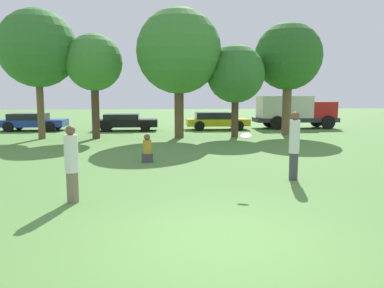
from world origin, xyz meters
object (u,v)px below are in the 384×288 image
Objects in this scene: bystander_sitting at (147,150)px; tree_1 at (94,63)px; tree_0 at (38,49)px; parked_car_yellow at (216,120)px; person_catcher at (294,145)px; tree_3 at (235,74)px; person_thrower at (72,164)px; frisbee at (246,136)px; tree_2 at (179,52)px; tree_4 at (288,57)px; delivery_truck_red at (294,110)px; parked_car_blue at (32,121)px; parked_car_black at (125,122)px.

tree_1 is at bearing 110.54° from bystander_sitting.
tree_0 is 1.59× the size of parked_car_yellow.
person_catcher is 15.68m from parked_car_yellow.
person_catcher is 11.24m from tree_3.
person_thrower is 4.24m from frisbee.
person_thrower is 14.36m from tree_3.
tree_3 is 1.20× the size of parked_car_yellow.
tree_4 is (6.56, 1.13, -0.11)m from tree_2.
tree_0 is (-4.25, 12.76, 3.93)m from person_thrower.
delivery_truck_red is (7.74, 16.82, -0.04)m from frisbee.
tree_4 reaches higher than parked_car_blue.
person_catcher is 0.32× the size of delivery_truck_red.
person_catcher is 13.18m from tree_4.
delivery_truck_red reaches higher than person_thrower.
tree_0 is 3.02m from tree_1.
tree_0 is at bearing 177.24° from tree_1.
tree_2 is 1.66× the size of parked_car_blue.
delivery_truck_red reaches higher than person_catcher.
parked_car_yellow reaches higher than parked_car_black.
parked_car_black is (4.18, 4.40, -4.19)m from tree_0.
delivery_truck_red reaches higher than bystander_sitting.
parked_car_blue is (-10.38, 16.85, -0.70)m from frisbee.
tree_2 reaches higher than tree_3.
tree_2 is at bearing -119.89° from parked_car_yellow.
parked_car_black is at bearing 160.34° from tree_4.
delivery_truck_red is (11.91, 0.61, 0.68)m from parked_car_black.
person_thrower is 0.89× the size of person_catcher.
frisbee is at bearing -54.74° from tree_0.
tree_2 is (-0.88, 11.56, 3.38)m from frisbee.
frisbee is at bearing -101.11° from tree_3.
tree_4 is (3.39, 1.06, 1.08)m from tree_3.
tree_1 is 0.96× the size of delivery_truck_red.
tree_4 is at bearing 38.04° from person_thrower.
tree_2 is (1.66, 7.60, 4.29)m from bystander_sitting.
tree_2 reaches higher than parked_car_blue.
tree_2 reaches higher than tree_4.
tree_1 is 0.85× the size of tree_4.
frisbee is 0.06× the size of parked_car_blue.
frisbee is (4.10, 0.95, 0.46)m from person_thrower.
tree_3 reaches higher than parked_car_yellow.
tree_2 is (-2.43, 10.85, 3.72)m from person_catcher.
parked_car_black is at bearing -86.07° from person_catcher.
tree_3 is 3.72m from tree_4.
parked_car_yellow is (12.39, -0.48, 0.01)m from parked_car_blue.
person_catcher is at bearing -77.38° from tree_2.
delivery_truck_red is (13.18, 5.15, -2.76)m from tree_1.
parked_car_blue is at bearing -69.86° from person_catcher.
person_catcher is at bearing -0.00° from person_thrower.
delivery_truck_red is (5.73, 0.45, 0.66)m from parked_car_yellow.
tree_4 is 1.59× the size of parked_car_black.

